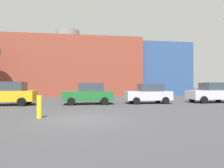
{
  "coord_description": "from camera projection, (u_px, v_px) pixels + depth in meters",
  "views": [
    {
      "loc": [
        0.09,
        -9.33,
        1.57
      ],
      "look_at": [
        3.0,
        10.46,
        1.76
      ],
      "focal_mm": 31.59,
      "sensor_mm": 36.0,
      "label": 1
    }
  ],
  "objects": [
    {
      "name": "building_backdrop",
      "position": [
        68.0,
        69.0,
        33.97
      ],
      "size": [
        40.76,
        11.29,
        11.09
      ],
      "color": "brown",
      "rests_on": "ground_plane"
    },
    {
      "name": "bollard_yellow_0",
      "position": [
        39.0,
        107.0,
        9.57
      ],
      "size": [
        0.24,
        0.24,
        1.1
      ],
      "primitive_type": "cylinder",
      "color": "yellow",
      "rests_on": "ground_plane"
    },
    {
      "name": "parked_car_4",
      "position": [
        212.0,
        93.0,
        18.55
      ],
      "size": [
        4.33,
        2.12,
        1.88
      ],
      "rotation": [
        0.0,
        0.0,
        3.14
      ],
      "color": "silver",
      "rests_on": "ground_plane"
    },
    {
      "name": "parked_car_2",
      "position": [
        89.0,
        94.0,
        16.87
      ],
      "size": [
        4.18,
        2.05,
        1.81
      ],
      "rotation": [
        0.0,
        0.0,
        3.14
      ],
      "color": "#1E662D",
      "rests_on": "ground_plane"
    },
    {
      "name": "parked_car_1",
      "position": [
        8.0,
        94.0,
        15.93
      ],
      "size": [
        4.39,
        2.15,
        1.9
      ],
      "rotation": [
        0.0,
        0.0,
        3.14
      ],
      "color": "gold",
      "rests_on": "ground_plane"
    },
    {
      "name": "parked_car_3",
      "position": [
        148.0,
        94.0,
        17.65
      ],
      "size": [
        4.03,
        1.98,
        1.75
      ],
      "rotation": [
        0.0,
        0.0,
        3.14
      ],
      "color": "silver",
      "rests_on": "ground_plane"
    },
    {
      "name": "ground_plane",
      "position": [
        81.0,
        119.0,
        9.2
      ],
      "size": [
        200.0,
        200.0,
        0.0
      ],
      "primitive_type": "plane",
      "color": "#38383A"
    }
  ]
}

